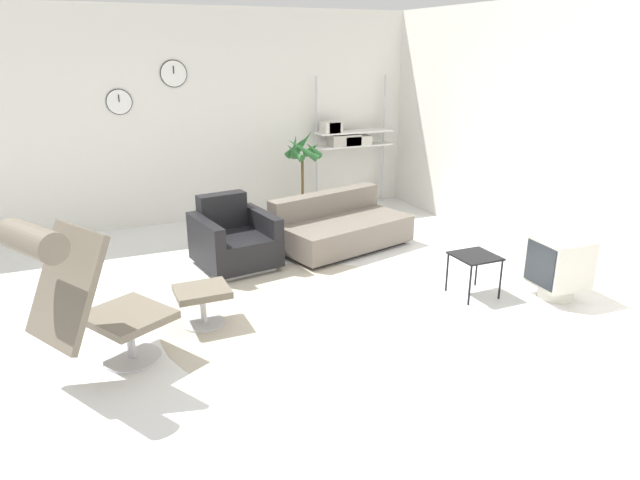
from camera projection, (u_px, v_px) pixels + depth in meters
ground_plane at (302, 305)px, 5.35m from camera, size 12.00×12.00×0.00m
wall_back at (213, 117)px, 7.66m from camera, size 12.00×0.09×2.80m
wall_right at (557, 137)px, 5.99m from camera, size 0.06×12.00×2.80m
round_rug at (307, 315)px, 5.15m from camera, size 2.60×2.60×0.01m
lounge_chair at (79, 287)px, 3.93m from camera, size 1.12×0.97×1.24m
ottoman at (202, 298)px, 4.90m from camera, size 0.45×0.38×0.34m
armchair_red at (234, 242)px, 6.22m from camera, size 0.89×0.93×0.76m
couch_low at (340, 228)px, 6.84m from camera, size 1.73×1.23×0.62m
side_table at (475, 260)px, 5.45m from camera, size 0.40×0.40×0.41m
crt_television at (559, 266)px, 5.41m from camera, size 0.49×0.48×0.59m
potted_plant at (303, 181)px, 7.76m from camera, size 0.56×0.52×1.25m
shelf_unit at (346, 137)px, 8.24m from camera, size 1.16×0.28×1.91m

